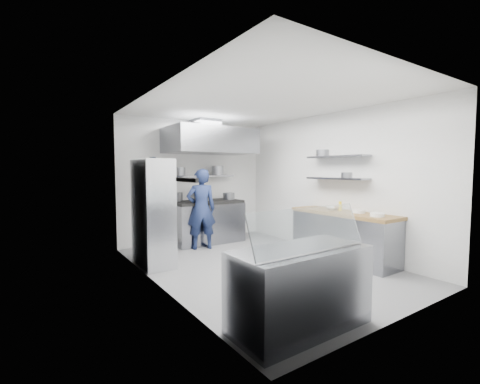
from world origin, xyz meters
TOP-DOWN VIEW (x-y plane):
  - floor at (0.00, 0.00)m, footprint 5.00×5.00m
  - ceiling at (0.00, 0.00)m, footprint 5.00×5.00m
  - wall_back at (0.00, 2.50)m, footprint 3.60×2.80m
  - wall_front at (0.00, -2.50)m, footprint 3.60×2.80m
  - wall_left at (-1.80, 0.00)m, footprint 2.80×5.00m
  - wall_right at (1.80, 0.00)m, footprint 2.80×5.00m
  - gas_range at (0.10, 2.10)m, footprint 1.60×0.80m
  - cooktop at (0.10, 2.10)m, footprint 1.57×0.78m
  - stock_pot_left at (-0.52, 2.39)m, footprint 0.29×0.29m
  - stock_pot_mid at (0.05, 2.23)m, footprint 0.36×0.36m
  - stock_pot_right at (0.70, 2.12)m, footprint 0.28×0.28m
  - over_range_shelf at (0.10, 2.34)m, footprint 1.60×0.30m
  - shelf_pot_a at (-0.44, 2.34)m, footprint 0.23×0.23m
  - shelf_pot_b at (0.42, 2.17)m, footprint 0.28×0.28m
  - extractor_hood at (0.10, 1.93)m, footprint 1.90×1.15m
  - hood_duct at (0.10, 2.15)m, footprint 0.55×0.55m
  - red_firebox at (-1.25, 2.44)m, footprint 0.22×0.10m
  - chef at (-0.29, 1.62)m, footprint 0.70×0.56m
  - wire_rack at (-1.53, 1.02)m, footprint 0.50×0.90m
  - rack_bin_a at (-1.53, 0.95)m, footprint 0.14×0.18m
  - rack_bin_b at (-1.53, 1.32)m, footprint 0.14×0.18m
  - rack_jar at (-1.48, 1.12)m, footprint 0.11×0.11m
  - knife_strip at (-1.78, -0.90)m, footprint 0.04×0.55m
  - prep_counter_base at (1.48, -0.60)m, footprint 0.62×2.00m
  - prep_counter_top at (1.48, -0.60)m, footprint 0.65×2.04m
  - plate_stack_a at (1.43, -1.31)m, footprint 0.23×0.23m
  - plate_stack_b at (1.56, -0.87)m, footprint 0.22×0.22m
  - copper_pan at (1.60, -0.36)m, footprint 0.14×0.14m
  - squeeze_bottle at (1.51, -0.50)m, footprint 0.06×0.06m
  - mixing_bowl at (1.50, -0.33)m, footprint 0.24×0.24m
  - wall_shelf_lower at (1.64, -0.30)m, footprint 0.30×1.30m
  - wall_shelf_upper at (1.64, -0.30)m, footprint 0.30×1.30m
  - shelf_pot_c at (1.51, -0.63)m, footprint 0.20×0.20m
  - shelf_pot_d at (1.78, 0.17)m, footprint 0.28×0.28m
  - display_case at (-1.00, -2.00)m, footprint 1.50×0.70m
  - display_glass at (-1.00, -2.12)m, footprint 1.47×0.19m

SIDE VIEW (x-z plane):
  - floor at x=0.00m, z-range 0.00..0.00m
  - prep_counter_base at x=1.48m, z-range 0.00..0.84m
  - display_case at x=-1.00m, z-range 0.00..0.85m
  - gas_range at x=0.10m, z-range 0.00..0.90m
  - rack_bin_a at x=-1.53m, z-range 0.72..0.88m
  - chef at x=-0.29m, z-range 0.00..1.69m
  - prep_counter_top at x=1.48m, z-range 0.84..0.90m
  - wire_rack at x=-1.53m, z-range 0.00..1.85m
  - mixing_bowl at x=1.50m, z-range 0.90..0.95m
  - cooktop at x=0.10m, z-range 0.90..0.96m
  - plate_stack_a at x=1.43m, z-range 0.90..0.96m
  - plate_stack_b at x=1.56m, z-range 0.90..0.96m
  - copper_pan at x=1.60m, z-range 0.90..0.96m
  - squeeze_bottle at x=1.51m, z-range 0.90..1.08m
  - stock_pot_right at x=0.70m, z-range 0.96..1.12m
  - stock_pot_left at x=-0.52m, z-range 0.96..1.16m
  - display_glass at x=-1.00m, z-range 0.86..1.28m
  - stock_pot_mid at x=0.05m, z-range 0.96..1.20m
  - rack_bin_b at x=-1.53m, z-range 1.22..1.38m
  - wall_back at x=0.00m, z-range 1.39..1.41m
  - wall_front at x=0.00m, z-range 1.39..1.41m
  - wall_left at x=-1.80m, z-range 1.39..1.41m
  - wall_right at x=1.80m, z-range 1.39..1.41m
  - red_firebox at x=-1.25m, z-range 1.29..1.55m
  - wall_shelf_lower at x=1.64m, z-range 1.48..1.52m
  - over_range_shelf at x=0.10m, z-range 1.50..1.54m
  - knife_strip at x=-1.78m, z-range 1.53..1.57m
  - shelf_pot_c at x=1.51m, z-range 1.52..1.62m
  - shelf_pot_a at x=-0.44m, z-range 1.54..1.72m
  - shelf_pot_b at x=0.42m, z-range 1.54..1.76m
  - rack_jar at x=-1.48m, z-range 1.71..1.89m
  - wall_shelf_upper at x=1.64m, z-range 1.90..1.94m
  - shelf_pot_d at x=1.78m, z-range 1.94..2.08m
  - extractor_hood at x=0.10m, z-range 2.02..2.57m
  - hood_duct at x=0.10m, z-range 2.56..2.80m
  - ceiling at x=0.00m, z-range 2.80..2.80m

